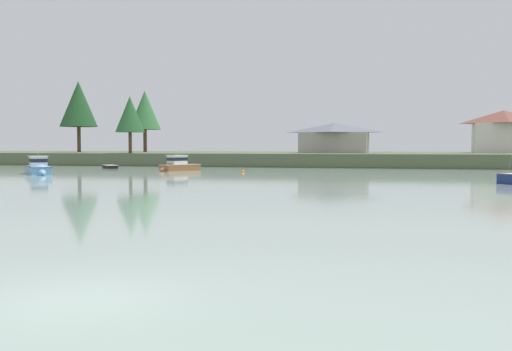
{
  "coord_description": "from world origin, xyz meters",
  "views": [
    {
      "loc": [
        6.8,
        -11.46,
        3.27
      ],
      "look_at": [
        -7.15,
        42.58,
        0.57
      ],
      "focal_mm": 42.26,
      "sensor_mm": 36.0,
      "label": 1
    }
  ],
  "objects_px": {
    "dinghy_black": "(110,167)",
    "cruiser_skyblue": "(39,170)",
    "mooring_buoy_orange": "(243,172)",
    "cruiser_wood": "(177,167)"
  },
  "relations": [
    {
      "from": "mooring_buoy_orange",
      "to": "dinghy_black",
      "type": "bearing_deg",
      "value": 160.27
    },
    {
      "from": "dinghy_black",
      "to": "cruiser_skyblue",
      "type": "distance_m",
      "value": 19.32
    },
    {
      "from": "cruiser_wood",
      "to": "dinghy_black",
      "type": "relative_size",
      "value": 1.85
    },
    {
      "from": "cruiser_skyblue",
      "to": "dinghy_black",
      "type": "bearing_deg",
      "value": 93.33
    },
    {
      "from": "cruiser_wood",
      "to": "dinghy_black",
      "type": "distance_m",
      "value": 14.38
    },
    {
      "from": "cruiser_wood",
      "to": "mooring_buoy_orange",
      "type": "xyz_separation_m",
      "value": [
        9.81,
        -2.15,
        -0.45
      ]
    },
    {
      "from": "dinghy_black",
      "to": "mooring_buoy_orange",
      "type": "xyz_separation_m",
      "value": [
        22.85,
        -8.2,
        -0.09
      ]
    },
    {
      "from": "cruiser_wood",
      "to": "cruiser_skyblue",
      "type": "relative_size",
      "value": 0.91
    },
    {
      "from": "cruiser_skyblue",
      "to": "mooring_buoy_orange",
      "type": "distance_m",
      "value": 24.4
    },
    {
      "from": "cruiser_wood",
      "to": "dinghy_black",
      "type": "height_order",
      "value": "cruiser_wood"
    }
  ]
}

